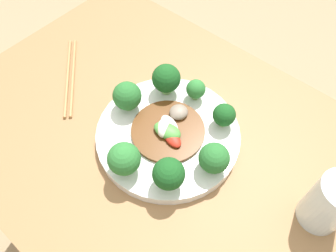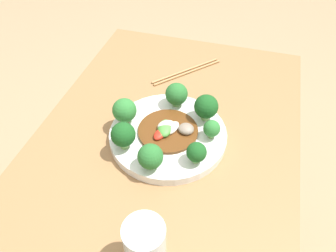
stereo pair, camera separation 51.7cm
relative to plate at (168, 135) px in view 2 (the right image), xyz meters
name	(u,v)px [view 2 (the right image)]	position (x,y,z in m)	size (l,w,h in m)	color
table	(168,206)	(-0.03, -0.01, -0.38)	(0.88, 0.64, 0.73)	olive
plate	(168,135)	(0.00, 0.00, 0.00)	(0.29, 0.29, 0.02)	white
broccoli_east	(150,157)	(0.11, -0.01, 0.05)	(0.06, 0.06, 0.06)	#70A356
broccoli_southeast	(123,135)	(0.07, -0.08, 0.05)	(0.06, 0.06, 0.07)	#7AAD5B
broccoli_north	(212,129)	(-0.01, 0.10, 0.04)	(0.04, 0.04, 0.05)	#7AAD5B
broccoli_west	(177,94)	(-0.10, -0.01, 0.05)	(0.06, 0.06, 0.07)	#70A356
broccoli_northwest	(206,107)	(-0.07, 0.08, 0.05)	(0.06, 0.06, 0.07)	#89B76B
broccoli_south	(124,111)	(-0.01, -0.11, 0.05)	(0.06, 0.06, 0.07)	#7AAD5B
broccoli_northeast	(197,152)	(0.07, 0.08, 0.04)	(0.05, 0.05, 0.05)	#89B76B
stirfry_center	(169,130)	(0.00, 0.00, 0.02)	(0.15, 0.15, 0.03)	#5B3314
drinking_glass	(145,246)	(0.30, 0.05, 0.05)	(0.07, 0.07, 0.12)	silver
chopsticks	(187,71)	(-0.28, -0.02, -0.01)	(0.19, 0.17, 0.01)	#AD7F4C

